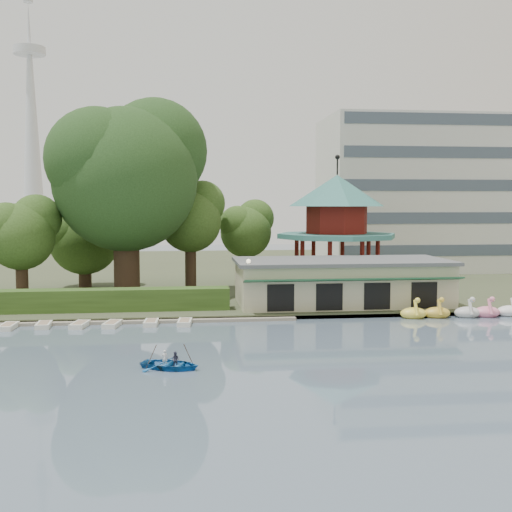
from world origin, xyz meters
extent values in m
plane|color=slate|center=(0.00, 0.00, 0.00)|extent=(220.00, 220.00, 0.00)
cube|color=#424930|center=(0.00, 52.00, 0.20)|extent=(220.00, 70.00, 0.40)
cube|color=gray|center=(0.00, 17.30, 0.15)|extent=(220.00, 0.60, 0.30)
cube|color=gray|center=(-12.00, 17.20, 0.12)|extent=(34.00, 1.60, 0.24)
cube|color=#BFB994|center=(10.00, 22.00, 2.20)|extent=(18.00, 8.00, 3.60)
cube|color=#595B5E|center=(10.00, 22.00, 4.15)|extent=(18.60, 8.60, 0.30)
cube|color=#194C2D|center=(10.00, 17.70, 3.00)|extent=(18.00, 1.59, 0.45)
cylinder|color=#BFB994|center=(12.00, 32.00, 1.00)|extent=(10.40, 10.40, 1.20)
cylinder|color=#34746D|center=(12.00, 32.00, 5.85)|extent=(12.40, 12.40, 0.50)
cylinder|color=maroon|center=(12.00, 32.00, 7.50)|extent=(6.40, 6.40, 2.80)
cone|color=#34746D|center=(12.00, 32.00, 10.50)|extent=(10.00, 10.00, 3.20)
cylinder|color=black|center=(12.00, 32.00, 13.00)|extent=(0.16, 0.16, 1.80)
cube|color=silver|center=(30.00, 50.00, 10.40)|extent=(30.00, 14.00, 20.00)
cone|color=silver|center=(-42.00, 140.00, 30.00)|extent=(6.00, 6.00, 60.00)
cylinder|color=silver|center=(-42.00, 140.00, 48.00)|extent=(8.00, 8.00, 2.00)
cube|color=#37571F|center=(-15.00, 20.50, 1.30)|extent=(30.00, 2.00, 1.80)
cylinder|color=black|center=(1.50, 19.00, 2.40)|extent=(0.12, 0.12, 4.00)
sphere|color=beige|center=(1.50, 19.00, 4.50)|extent=(0.36, 0.36, 0.36)
cylinder|color=#3A281C|center=(-9.00, 28.00, 4.83)|extent=(2.40, 2.40, 8.85)
sphere|color=#25451C|center=(-9.00, 28.00, 11.37)|extent=(13.32, 13.32, 13.32)
sphere|color=#25451C|center=(-6.34, 30.00, 14.21)|extent=(9.99, 9.99, 9.99)
sphere|color=#25451C|center=(-11.33, 26.67, 13.14)|extent=(9.32, 9.32, 9.32)
cylinder|color=#3A281C|center=(-18.00, 26.00, 2.77)|extent=(1.07, 1.07, 4.73)
sphere|color=#37571F|center=(-18.00, 26.00, 6.27)|extent=(5.94, 5.94, 5.94)
sphere|color=#37571F|center=(-16.81, 26.89, 7.78)|extent=(4.46, 4.46, 4.46)
sphere|color=#37571F|center=(-19.04, 25.41, 7.21)|extent=(4.16, 4.16, 4.16)
cylinder|color=#3A281C|center=(-3.00, 32.00, 3.22)|extent=(1.12, 1.12, 5.63)
sphere|color=#37571F|center=(-3.00, 32.00, 7.39)|extent=(6.20, 6.20, 6.20)
sphere|color=#37571F|center=(-1.76, 32.93, 9.19)|extent=(4.65, 4.65, 4.65)
sphere|color=#37571F|center=(-4.08, 31.38, 8.51)|extent=(4.34, 4.34, 4.34)
cylinder|color=#3A281C|center=(3.00, 36.00, 2.70)|extent=(0.99, 0.99, 4.60)
sphere|color=#37571F|center=(3.00, 36.00, 6.10)|extent=(5.51, 5.51, 5.51)
sphere|color=#37571F|center=(4.10, 36.83, 7.57)|extent=(4.13, 4.13, 4.13)
sphere|color=#37571F|center=(2.04, 35.45, 7.02)|extent=(3.86, 3.86, 3.86)
cylinder|color=#3A281C|center=(-14.00, 36.00, 2.42)|extent=(1.32, 1.32, 4.04)
sphere|color=#37571F|center=(-14.00, 36.00, 5.40)|extent=(7.32, 7.32, 7.32)
sphere|color=#37571F|center=(-12.54, 37.10, 6.70)|extent=(5.49, 5.49, 5.49)
sphere|color=#37571F|center=(-15.28, 35.27, 6.21)|extent=(5.13, 5.13, 5.13)
ellipsoid|color=#FFE74E|center=(14.58, 16.59, 0.35)|extent=(2.16, 1.44, 0.99)
cylinder|color=#FFE74E|center=(14.58, 16.04, 0.90)|extent=(0.26, 0.79, 1.29)
sphere|color=#FFE74E|center=(14.58, 15.74, 1.55)|extent=(0.44, 0.44, 0.44)
ellipsoid|color=gold|center=(16.57, 16.61, 0.35)|extent=(2.16, 1.44, 0.99)
cylinder|color=gold|center=(16.57, 16.06, 0.90)|extent=(0.26, 0.79, 1.29)
sphere|color=gold|center=(16.57, 15.76, 1.55)|extent=(0.44, 0.44, 0.44)
ellipsoid|color=silver|center=(19.08, 16.48, 0.35)|extent=(2.16, 1.44, 0.99)
cylinder|color=silver|center=(19.08, 15.93, 0.90)|extent=(0.26, 0.79, 1.29)
sphere|color=silver|center=(19.08, 15.63, 1.55)|extent=(0.44, 0.44, 0.44)
ellipsoid|color=pink|center=(20.73, 16.49, 0.35)|extent=(2.16, 1.44, 0.99)
cylinder|color=pink|center=(20.73, 15.94, 0.90)|extent=(0.26, 0.79, 1.29)
sphere|color=pink|center=(20.73, 15.64, 1.55)|extent=(0.44, 0.44, 0.44)
ellipsoid|color=white|center=(22.79, 16.65, 0.35)|extent=(2.16, 1.44, 0.99)
cube|color=silver|center=(-16.59, 15.67, 0.18)|extent=(1.09, 2.34, 0.36)
cube|color=silver|center=(-14.11, 15.99, 0.18)|extent=(1.13, 2.35, 0.36)
cube|color=silver|center=(-11.48, 15.76, 0.18)|extent=(1.34, 2.43, 0.36)
cube|color=silver|center=(-9.09, 15.70, 0.18)|extent=(1.38, 2.44, 0.36)
cube|color=silver|center=(-6.23, 15.98, 0.18)|extent=(1.13, 2.35, 0.36)
cube|color=silver|center=(-3.71, 15.81, 0.18)|extent=(1.19, 2.38, 0.36)
imported|color=#185BA0|center=(-4.57, 2.81, 0.49)|extent=(5.65, 4.96, 0.97)
imported|color=white|center=(-4.87, 3.01, 0.56)|extent=(0.40, 0.34, 0.92)
imported|color=#2E2F43|center=(-4.27, 2.61, 0.55)|extent=(0.53, 0.48, 0.89)
cylinder|color=#3A281C|center=(-5.77, 2.81, 0.35)|extent=(0.94, 0.29, 2.01)
cylinder|color=#3A281C|center=(-3.37, 2.81, 0.35)|extent=(0.94, 0.29, 2.01)
camera|label=1|loc=(-3.88, -32.55, 9.18)|focal=45.00mm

